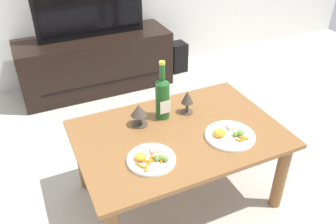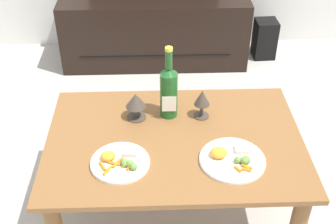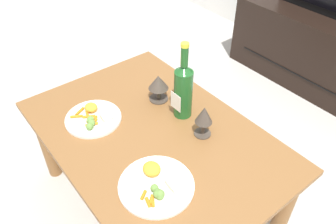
# 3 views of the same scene
# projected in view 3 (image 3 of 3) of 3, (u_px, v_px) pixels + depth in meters

# --- Properties ---
(ground_plane) EXTENTS (6.40, 6.40, 0.00)m
(ground_plane) POSITION_uv_depth(u_px,v_px,m) (156.00, 201.00, 1.74)
(ground_plane) COLOR #B7B2A8
(dining_table) EXTENTS (1.13, 0.77, 0.48)m
(dining_table) POSITION_uv_depth(u_px,v_px,m) (153.00, 147.00, 1.48)
(dining_table) COLOR brown
(dining_table) RESTS_ON ground_plane
(tv_stand) EXTENTS (1.36, 0.46, 0.51)m
(tv_stand) POSITION_uv_depth(u_px,v_px,m) (328.00, 55.00, 2.36)
(tv_stand) COLOR black
(tv_stand) RESTS_ON ground_plane
(wine_bottle) EXTENTS (0.08, 0.08, 0.36)m
(wine_bottle) POSITION_uv_depth(u_px,v_px,m) (183.00, 89.00, 1.43)
(wine_bottle) COLOR #1E5923
(wine_bottle) RESTS_ON dining_table
(goblet_left) EXTENTS (0.09, 0.09, 0.13)m
(goblet_left) POSITION_uv_depth(u_px,v_px,m) (158.00, 84.00, 1.55)
(goblet_left) COLOR #473D33
(goblet_left) RESTS_ON dining_table
(goblet_right) EXTENTS (0.07, 0.07, 0.15)m
(goblet_right) POSITION_uv_depth(u_px,v_px,m) (204.00, 116.00, 1.36)
(goblet_right) COLOR #473D33
(goblet_right) RESTS_ON dining_table
(dinner_plate_left) EXTENTS (0.25, 0.25, 0.05)m
(dinner_plate_left) POSITION_uv_depth(u_px,v_px,m) (93.00, 118.00, 1.49)
(dinner_plate_left) COLOR white
(dinner_plate_left) RESTS_ON dining_table
(dinner_plate_right) EXTENTS (0.28, 0.28, 0.05)m
(dinner_plate_right) POSITION_uv_depth(u_px,v_px,m) (156.00, 184.00, 1.21)
(dinner_plate_right) COLOR white
(dinner_plate_right) RESTS_ON dining_table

